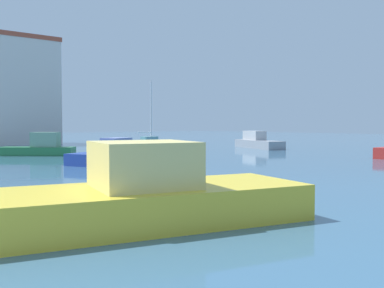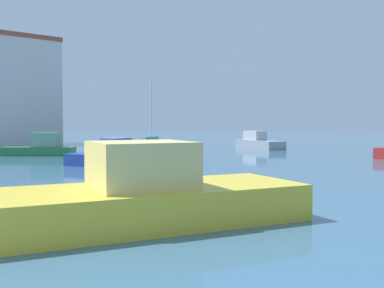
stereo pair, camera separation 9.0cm
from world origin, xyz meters
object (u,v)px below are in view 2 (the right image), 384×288
at_px(motorboat_green_distant_east, 40,147).
at_px(motorboat_grey_mid_harbor, 258,142).
at_px(motorboat_yellow_outer_mooring, 136,198).
at_px(sailboat_teal_center_channel, 151,145).
at_px(motorboat_blue_behind_lamppost, 112,154).

bearing_deg(motorboat_green_distant_east, motorboat_grey_mid_harbor, -11.07).
height_order(motorboat_green_distant_east, motorboat_yellow_outer_mooring, motorboat_yellow_outer_mooring).
bearing_deg(sailboat_teal_center_channel, motorboat_green_distant_east, 173.17).
xyz_separation_m(motorboat_green_distant_east, sailboat_teal_center_channel, (9.10, -1.09, -0.10)).
distance_m(motorboat_blue_behind_lamppost, sailboat_teal_center_channel, 10.61).
xyz_separation_m(motorboat_grey_mid_harbor, sailboat_teal_center_channel, (-10.42, 2.73, -0.07)).
relative_size(motorboat_yellow_outer_mooring, sailboat_teal_center_channel, 1.45).
height_order(motorboat_green_distant_east, sailboat_teal_center_channel, sailboat_teal_center_channel).
xyz_separation_m(motorboat_green_distant_east, motorboat_yellow_outer_mooring, (-7.18, -23.32, 0.03)).
bearing_deg(motorboat_grey_mid_harbor, motorboat_blue_behind_lamppost, -166.74).
relative_size(motorboat_blue_behind_lamppost, motorboat_yellow_outer_mooring, 0.77).
distance_m(motorboat_grey_mid_harbor, sailboat_teal_center_channel, 10.77).
bearing_deg(sailboat_teal_center_channel, motorboat_blue_behind_lamppost, -138.35).
height_order(motorboat_yellow_outer_mooring, sailboat_teal_center_channel, sailboat_teal_center_channel).
bearing_deg(motorboat_yellow_outer_mooring, motorboat_blue_behind_lamppost, 61.16).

